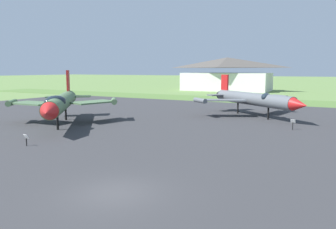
% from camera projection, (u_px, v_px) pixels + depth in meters
% --- Properties ---
extents(ground_plane, '(600.00, 600.00, 0.00)m').
position_uv_depth(ground_plane, '(115.00, 194.00, 15.78)').
color(ground_plane, '#607F42').
extents(asphalt_apron, '(96.28, 55.88, 0.05)m').
position_uv_depth(asphalt_apron, '(228.00, 134.00, 30.33)').
color(asphalt_apron, '#333335').
rests_on(asphalt_apron, ground).
extents(grass_verge_strip, '(156.28, 12.00, 0.06)m').
position_uv_depth(grass_verge_strip, '(289.00, 102.00, 59.79)').
color(grass_verge_strip, '#517335').
rests_on(grass_verge_strip, ground).
extents(jet_fighter_front_right, '(14.39, 13.15, 5.21)m').
position_uv_depth(jet_fighter_front_right, '(254.00, 99.00, 41.19)').
color(jet_fighter_front_right, '#565B60').
rests_on(jet_fighter_front_right, ground).
extents(info_placard_front_right, '(0.49, 0.26, 1.08)m').
position_uv_depth(info_placard_front_right, '(293.00, 124.00, 32.23)').
color(info_placard_front_right, black).
rests_on(info_placard_front_right, ground).
extents(jet_fighter_rear_center, '(13.11, 14.89, 5.84)m').
position_uv_depth(jet_fighter_rear_center, '(61.00, 102.00, 34.88)').
color(jet_fighter_rear_center, '#4C6B47').
rests_on(jet_fighter_rear_center, ground).
extents(info_placard_rear_center, '(0.52, 0.29, 0.96)m').
position_uv_depth(info_placard_rear_center, '(26.00, 139.00, 25.42)').
color(info_placard_rear_center, black).
rests_on(info_placard_rear_center, ground).
extents(visitor_building, '(25.54, 14.48, 9.36)m').
position_uv_depth(visitor_building, '(227.00, 74.00, 93.84)').
color(visitor_building, silver).
rests_on(visitor_building, ground).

